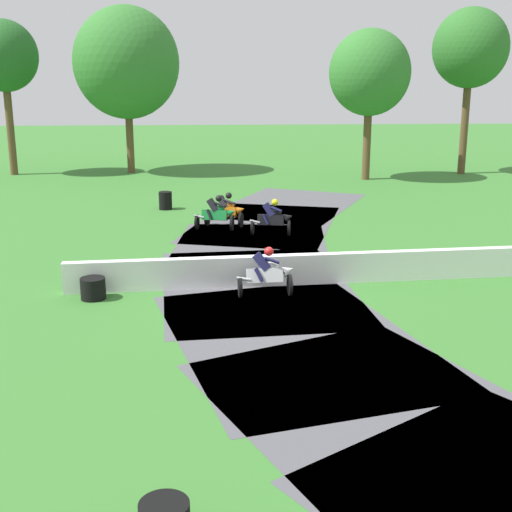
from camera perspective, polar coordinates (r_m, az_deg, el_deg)
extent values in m
plane|color=#38752D|center=(20.34, -0.21, -2.45)|extent=(120.00, 120.00, 0.00)
cube|color=#515156|center=(32.45, 2.77, 4.22)|extent=(8.29, 9.56, 0.01)
cube|color=#515156|center=(28.47, 0.66, 2.69)|extent=(7.31, 9.17, 0.01)
cube|color=#515156|center=(24.40, -0.47, 0.56)|extent=(6.12, 8.50, 0.01)
cube|color=#515156|center=(20.35, 0.00, -2.44)|extent=(6.00, 8.43, 0.01)
cube|color=#515156|center=(16.50, 3.21, -6.76)|extent=(7.21, 9.12, 0.01)
cube|color=#515156|center=(13.19, 11.36, -12.98)|extent=(8.21, 9.53, 0.01)
cube|color=white|center=(21.51, 13.90, -0.67)|extent=(21.39, 1.97, 0.90)
cylinder|color=black|center=(27.75, -1.26, 2.96)|extent=(0.29, 0.72, 0.73)
cylinder|color=black|center=(28.12, -4.02, 3.09)|extent=(0.29, 0.72, 0.73)
cube|color=orange|center=(27.94, -2.61, 3.64)|extent=(1.06, 0.64, 0.46)
ellipsoid|color=orange|center=(27.90, -2.23, 4.16)|extent=(0.52, 0.44, 0.30)
cone|color=orange|center=(27.77, -1.25, 3.83)|extent=(0.45, 0.45, 0.47)
cylinder|color=#B2B2B7|center=(27.99, -3.87, 3.54)|extent=(0.42, 0.23, 0.18)
cube|color=#28282D|center=(27.97, -2.73, 4.43)|extent=(0.54, 0.49, 0.62)
sphere|color=black|center=(27.93, -2.26, 4.99)|extent=(0.26, 0.26, 0.26)
cylinder|color=#28282D|center=(28.08, -2.08, 4.44)|extent=(0.43, 0.24, 0.24)
cylinder|color=#28282D|center=(27.73, -2.27, 4.48)|extent=(0.43, 0.24, 0.24)
cylinder|color=#28282D|center=(28.16, -2.87, 3.68)|extent=(0.27, 0.25, 0.42)
cylinder|color=#28282D|center=(27.81, -3.07, 3.72)|extent=(0.27, 0.25, 0.42)
cylinder|color=black|center=(27.21, -1.99, 2.71)|extent=(0.23, 0.73, 0.73)
cylinder|color=black|center=(27.47, -4.87, 2.79)|extent=(0.23, 0.73, 0.73)
cube|color=#198438|center=(27.34, -3.42, 3.38)|extent=(1.05, 0.55, 0.46)
ellipsoid|color=#198438|center=(27.32, -3.03, 3.91)|extent=(0.49, 0.41, 0.30)
cone|color=#198438|center=(27.22, -2.00, 3.59)|extent=(0.43, 0.43, 0.47)
cylinder|color=#B2B2B7|center=(27.34, -4.71, 3.25)|extent=(0.42, 0.20, 0.18)
cube|color=black|center=(27.37, -3.56, 4.18)|extent=(0.53, 0.45, 0.62)
sphere|color=black|center=(27.35, -3.08, 4.76)|extent=(0.26, 0.26, 0.26)
cylinder|color=black|center=(27.50, -2.91, 4.20)|extent=(0.43, 0.21, 0.24)
cylinder|color=black|center=(27.14, -3.05, 4.24)|extent=(0.43, 0.21, 0.24)
cylinder|color=black|center=(27.55, -3.71, 3.41)|extent=(0.27, 0.23, 0.42)
cylinder|color=black|center=(27.20, -3.86, 3.44)|extent=(0.27, 0.23, 0.42)
cylinder|color=black|center=(26.36, 2.73, 2.30)|extent=(0.21, 0.70, 0.69)
cylinder|color=black|center=(26.49, -0.29, 2.38)|extent=(0.21, 0.70, 0.69)
cube|color=black|center=(26.40, 1.23, 2.99)|extent=(1.04, 0.51, 0.44)
ellipsoid|color=black|center=(26.37, 1.63, 3.55)|extent=(0.49, 0.39, 0.28)
cone|color=black|center=(26.34, 2.71, 3.22)|extent=(0.43, 0.41, 0.45)
cylinder|color=#B2B2B7|center=(26.34, -0.10, 2.84)|extent=(0.42, 0.18, 0.17)
cube|color=#1E1E4C|center=(26.39, 1.07, 3.83)|extent=(0.53, 0.42, 0.61)
sphere|color=yellow|center=(26.36, 1.56, 4.43)|extent=(0.26, 0.26, 0.26)
cylinder|color=#1E1E4C|center=(26.54, 1.71, 3.88)|extent=(0.43, 0.19, 0.24)
cylinder|color=#1E1E4C|center=(26.18, 1.65, 3.86)|extent=(0.43, 0.19, 0.24)
cylinder|color=#1E1E4C|center=(26.59, 0.88, 3.06)|extent=(0.27, 0.20, 0.42)
cylinder|color=#1E1E4C|center=(26.23, 0.80, 3.03)|extent=(0.27, 0.20, 0.42)
cylinder|color=black|center=(19.45, 2.80, -2.42)|extent=(0.13, 0.75, 0.74)
cylinder|color=black|center=(19.28, -1.32, -2.56)|extent=(0.13, 0.75, 0.74)
cube|color=silver|center=(19.35, 0.72, -1.60)|extent=(1.02, 0.44, 0.46)
ellipsoid|color=silver|center=(19.37, 1.22, -0.82)|extent=(0.46, 0.36, 0.31)
cone|color=silver|center=(19.44, 2.70, -1.18)|extent=(0.41, 0.43, 0.48)
cylinder|color=#B2B2B7|center=(19.16, -1.01, -1.90)|extent=(0.41, 0.12, 0.18)
cube|color=#1E1E4C|center=(19.33, 0.45, -0.48)|extent=(0.52, 0.44, 0.62)
sphere|color=red|center=(19.37, 1.07, 0.37)|extent=(0.26, 0.26, 0.26)
cylinder|color=#1E1E4C|center=(19.55, 1.20, -0.38)|extent=(0.43, 0.13, 0.24)
cylinder|color=#1E1E4C|center=(19.19, 1.34, -0.37)|extent=(0.43, 0.13, 0.24)
cylinder|color=#1E1E4C|center=(19.50, 0.13, -1.56)|extent=(0.28, 0.21, 0.42)
cylinder|color=#1E1E4C|center=(19.15, 0.25, -1.57)|extent=(0.28, 0.21, 0.42)
cylinder|color=black|center=(31.65, -7.44, 4.01)|extent=(0.59, 0.59, 0.20)
cylinder|color=black|center=(31.62, -7.45, 4.37)|extent=(0.59, 0.59, 0.20)
cylinder|color=black|center=(31.58, -7.46, 4.72)|extent=(0.59, 0.59, 0.20)
cylinder|color=black|center=(31.54, -7.48, 5.08)|extent=(0.59, 0.59, 0.20)
cylinder|color=black|center=(19.69, -13.22, -3.17)|extent=(0.69, 0.69, 0.20)
cylinder|color=black|center=(19.63, -13.25, -2.61)|extent=(0.69, 0.69, 0.20)
cylinder|color=black|center=(19.57, -13.29, -2.05)|extent=(0.69, 0.69, 0.20)
cylinder|color=black|center=(9.86, -7.57, -20.00)|extent=(0.69, 0.69, 0.20)
cylinder|color=brown|center=(43.79, 16.75, 10.05)|extent=(0.44, 0.44, 5.45)
ellipsoid|color=#2D6B28|center=(43.67, 17.22, 16.03)|extent=(4.36, 4.36, 4.57)
cylinder|color=brown|center=(40.27, 9.10, 9.08)|extent=(0.44, 0.44, 4.02)
ellipsoid|color=#33752D|center=(40.05, 9.34, 14.66)|extent=(4.50, 4.50, 4.73)
cylinder|color=brown|center=(43.14, -10.31, 9.30)|extent=(0.44, 0.44, 3.84)
ellipsoid|color=#33752D|center=(42.93, -10.61, 15.35)|extent=(6.20, 6.20, 6.51)
cylinder|color=brown|center=(44.03, -19.53, 9.69)|extent=(0.44, 0.44, 5.21)
ellipsoid|color=#235B23|center=(43.89, -20.03, 15.22)|extent=(3.89, 3.89, 4.09)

